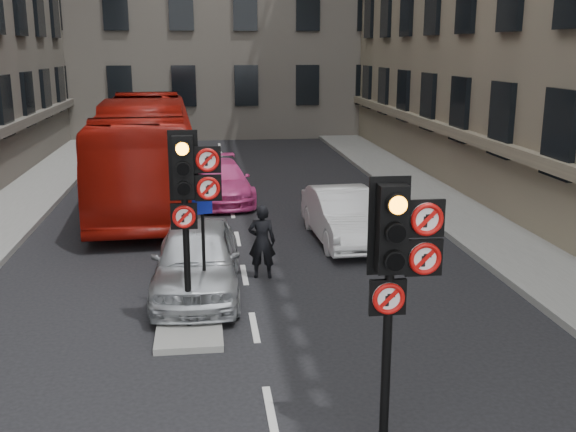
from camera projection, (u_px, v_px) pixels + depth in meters
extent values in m
cube|color=gray|center=(476.00, 219.00, 20.18)|extent=(3.00, 50.00, 0.16)
cube|color=gray|center=(190.00, 328.00, 12.43)|extent=(1.20, 2.00, 0.12)
cylinder|color=black|center=(386.00, 360.00, 8.62)|extent=(0.12, 0.12, 2.40)
cube|color=black|center=(391.00, 229.00, 8.19)|extent=(0.36, 0.28, 1.10)
cube|color=black|center=(389.00, 226.00, 8.31)|extent=(0.52, 0.03, 1.25)
cylinder|color=orange|center=(398.00, 205.00, 7.87)|extent=(0.22, 0.01, 0.22)
cylinder|color=black|center=(397.00, 234.00, 7.95)|extent=(0.22, 0.01, 0.22)
cylinder|color=black|center=(396.00, 262.00, 8.04)|extent=(0.22, 0.01, 0.22)
cube|color=black|center=(426.00, 218.00, 8.19)|extent=(0.47, 0.05, 0.47)
cylinder|color=white|center=(427.00, 219.00, 8.15)|extent=(0.41, 0.02, 0.41)
torus|color=#BF0C0A|center=(427.00, 220.00, 8.14)|extent=(0.41, 0.06, 0.41)
cube|color=#BF0C0A|center=(427.00, 220.00, 8.13)|extent=(0.25, 0.01, 0.25)
cube|color=black|center=(424.00, 258.00, 8.31)|extent=(0.47, 0.05, 0.47)
cylinder|color=white|center=(425.00, 259.00, 8.27)|extent=(0.41, 0.02, 0.41)
torus|color=#BF0C0A|center=(425.00, 259.00, 8.26)|extent=(0.41, 0.06, 0.41)
cube|color=#BF0C0A|center=(425.00, 259.00, 8.25)|extent=(0.25, 0.01, 0.25)
cube|color=black|center=(388.00, 297.00, 8.38)|extent=(0.47, 0.05, 0.47)
cylinder|color=white|center=(388.00, 298.00, 8.34)|extent=(0.41, 0.02, 0.41)
torus|color=#BF0C0A|center=(389.00, 299.00, 8.33)|extent=(0.41, 0.06, 0.41)
cube|color=#BF0C0A|center=(389.00, 299.00, 8.32)|extent=(0.25, 0.01, 0.25)
cylinder|color=black|center=(187.00, 263.00, 12.12)|extent=(0.12, 0.12, 2.40)
cube|color=black|center=(183.00, 167.00, 11.69)|extent=(0.36, 0.28, 1.10)
cube|color=black|center=(183.00, 166.00, 11.81)|extent=(0.52, 0.03, 1.25)
cylinder|color=orange|center=(182.00, 149.00, 11.37)|extent=(0.22, 0.02, 0.22)
cylinder|color=black|center=(183.00, 169.00, 11.45)|extent=(0.22, 0.02, 0.22)
cylinder|color=black|center=(184.00, 189.00, 11.54)|extent=(0.22, 0.02, 0.22)
cube|color=black|center=(207.00, 160.00, 11.69)|extent=(0.47, 0.05, 0.47)
cylinder|color=white|center=(207.00, 160.00, 11.65)|extent=(0.41, 0.02, 0.41)
torus|color=#BF0C0A|center=(207.00, 160.00, 11.64)|extent=(0.41, 0.06, 0.41)
cube|color=#BF0C0A|center=(207.00, 160.00, 11.63)|extent=(0.25, 0.02, 0.25)
cube|color=black|center=(208.00, 188.00, 11.81)|extent=(0.47, 0.05, 0.47)
cylinder|color=white|center=(208.00, 188.00, 11.78)|extent=(0.41, 0.02, 0.41)
torus|color=#BF0C0A|center=(208.00, 188.00, 11.76)|extent=(0.41, 0.06, 0.41)
cube|color=#BF0C0A|center=(208.00, 189.00, 11.76)|extent=(0.25, 0.02, 0.25)
cube|color=black|center=(184.00, 216.00, 11.88)|extent=(0.47, 0.05, 0.47)
cylinder|color=white|center=(184.00, 217.00, 11.84)|extent=(0.41, 0.02, 0.41)
torus|color=#BF0C0A|center=(184.00, 217.00, 11.83)|extent=(0.41, 0.06, 0.41)
cube|color=#BF0C0A|center=(184.00, 217.00, 11.83)|extent=(0.25, 0.02, 0.25)
imported|color=#B5B9BE|center=(197.00, 258.00, 14.20)|extent=(1.95, 4.50, 1.51)
imported|color=white|center=(343.00, 216.00, 17.98)|extent=(1.68, 4.35, 1.41)
imported|color=#D73F8C|center=(221.00, 181.00, 22.76)|extent=(2.32, 4.75, 1.33)
imported|color=maroon|center=(145.00, 150.00, 22.52)|extent=(3.48, 12.44, 3.43)
imported|color=black|center=(210.00, 273.00, 14.05)|extent=(0.53, 1.69, 1.01)
imported|color=black|center=(262.00, 242.00, 15.10)|extent=(0.67, 0.49, 1.70)
cylinder|color=black|center=(204.00, 255.00, 12.90)|extent=(0.07, 0.07, 2.18)
cube|color=#0D1991|center=(202.00, 206.00, 12.61)|extent=(0.38, 0.14, 0.31)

